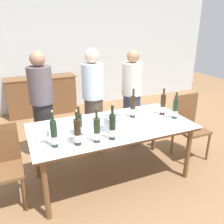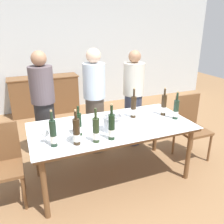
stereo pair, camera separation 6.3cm
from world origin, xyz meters
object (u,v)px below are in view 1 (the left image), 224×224
Objects in this scene: wine_bottle_5 at (175,109)px; wine_bottle_1 at (54,135)px; sideboard_cabinet at (42,95)px; wine_glass_1 at (98,118)px; chair_left_end at (1,161)px; wine_bottle_7 at (97,131)px; chair_right_end at (188,122)px; person_host at (43,109)px; dining_table at (112,130)px; wine_bottle_2 at (133,107)px; wine_glass_2 at (46,134)px; wine_glass_0 at (73,131)px; wine_bottle_0 at (77,133)px; wine_bottle_6 at (112,128)px; person_guest_left at (93,103)px; wine_bottle_3 at (163,105)px; wine_bottle_4 at (79,125)px; person_guest_right at (132,99)px; ice_bucket at (113,123)px.

wine_bottle_1 is at bearing -175.07° from wine_bottle_5.
sideboard_cabinet is 10.10× the size of wine_glass_1.
wine_bottle_7 is at bearing -23.08° from chair_left_end.
chair_right_end is 2.15m from person_host.
sideboard_cabinet is at bearing 99.85° from dining_table.
person_host is at bearing 51.72° from chair_left_end.
wine_bottle_2 reaches higher than wine_bottle_7.
wine_bottle_2 is 2.69× the size of wine_glass_2.
chair_right_end is (0.93, -0.05, -0.35)m from wine_bottle_2.
wine_bottle_7 is at bearing -71.05° from person_host.
wine_bottle_1 is 2.75× the size of wine_glass_0.
wine_glass_2 is 2.15m from chair_right_end.
wine_glass_2 is at bearing -173.82° from chair_right_end.
wine_bottle_2 is at bearing 19.44° from wine_glass_0.
chair_left_end is at bearing 153.27° from wine_bottle_0.
wine_bottle_6 is 0.38m from wine_glass_1.
wine_bottle_0 is 0.24× the size of person_guest_left.
person_guest_left is at bearing 136.50° from wine_bottle_3.
wine_bottle_1 is 0.25× the size of person_host.
wine_glass_0 is at bearing -18.95° from chair_left_end.
wine_bottle_0 is at bearing -149.77° from dining_table.
wine_bottle_6 reaches higher than wine_bottle_4.
person_guest_right reaches higher than sideboard_cabinet.
wine_bottle_7 is at bearing -107.45° from person_guest_left.
person_host reaches higher than wine_bottle_0.
ice_bucket is at bearing -9.63° from chair_left_end.
person_guest_left is (0.74, -0.05, 0.00)m from person_host.
sideboard_cabinet is at bearing 98.67° from ice_bucket.
person_guest_left is at bearing 59.34° from wine_glass_0.
wine_glass_0 is (-0.09, -0.07, -0.02)m from wine_bottle_4.
wine_glass_1 is 0.09× the size of person_host.
dining_table is 0.58m from wine_glass_0.
wine_bottle_3 is at bearing -43.50° from person_guest_left.
wine_bottle_7 is 1.70m from chair_right_end.
dining_table is 4.88× the size of wine_bottle_2.
wine_bottle_4 reaches higher than sideboard_cabinet.
wine_bottle_3 is (0.83, 0.19, 0.04)m from ice_bucket.
wine_glass_0 is at bearing 144.38° from wine_bottle_7.
sideboard_cabinet is 3.88× the size of wine_bottle_0.
wine_glass_1 is (-0.03, 0.38, -0.03)m from wine_bottle_6.
wine_bottle_5 is 0.24× the size of person_guest_right.
wine_glass_0 is at bearing -142.26° from person_guest_right.
sideboard_cabinet is 3.97× the size of wine_bottle_5.
chair_right_end reaches higher than dining_table.
person_guest_right is at bearing 101.18° from wine_bottle_5.
chair_left_end is 0.57× the size of person_guest_left.
wine_bottle_4 is 0.38m from wine_glass_2.
person_guest_left is (0.52, -2.02, 0.39)m from sideboard_cabinet.
wine_glass_1 is 1.12m from person_guest_right.
wine_bottle_3 reaches higher than ice_bucket.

